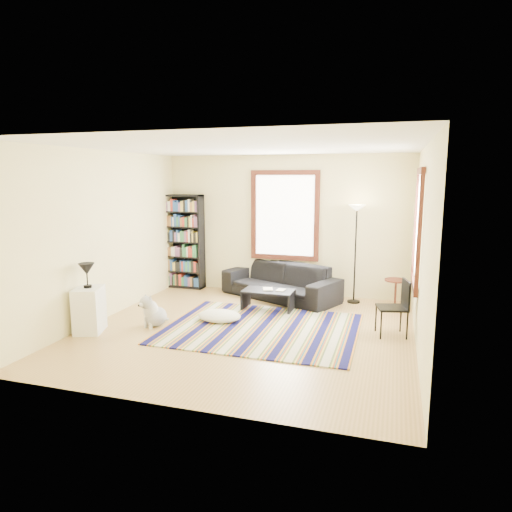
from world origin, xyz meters
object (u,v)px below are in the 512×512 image
(sofa, at_px, (280,281))
(white_cabinet, at_px, (89,310))
(side_table, at_px, (395,294))
(folding_chair, at_px, (392,308))
(floor_lamp, at_px, (355,254))
(floor_cushion, at_px, (220,316))
(bookshelf, at_px, (183,242))
(coffee_table, at_px, (268,300))
(dog, at_px, (156,310))

(sofa, bearing_deg, white_cabinet, -106.19)
(side_table, distance_m, folding_chair, 1.53)
(floor_lamp, bearing_deg, floor_cushion, -137.86)
(sofa, xyz_separation_m, floor_cushion, (-0.60, -1.73, -0.25))
(folding_chair, bearing_deg, white_cabinet, -179.30)
(folding_chair, relative_size, white_cabinet, 1.23)
(folding_chair, bearing_deg, bookshelf, 142.32)
(coffee_table, xyz_separation_m, white_cabinet, (-2.31, -1.96, 0.17))
(bookshelf, relative_size, floor_cushion, 2.75)
(folding_chair, bearing_deg, floor_cushion, 168.23)
(side_table, height_order, folding_chair, folding_chair)
(floor_lamp, bearing_deg, white_cabinet, -142.22)
(dog, bearing_deg, white_cabinet, -125.10)
(side_table, bearing_deg, floor_lamp, 166.19)
(floor_cushion, distance_m, folding_chair, 2.75)
(coffee_table, height_order, side_table, side_table)
(bookshelf, height_order, folding_chair, bookshelf)
(floor_lamp, xyz_separation_m, folding_chair, (0.70, -1.71, -0.50))
(folding_chair, relative_size, dog, 1.64)
(side_table, bearing_deg, white_cabinet, -148.87)
(floor_lamp, xyz_separation_m, dog, (-2.91, -2.36, -0.67))
(white_cabinet, bearing_deg, coffee_table, 21.83)
(sofa, xyz_separation_m, coffee_table, (-0.01, -0.84, -0.16))
(side_table, bearing_deg, sofa, 177.75)
(sofa, xyz_separation_m, white_cabinet, (-2.32, -2.80, 0.01))
(coffee_table, distance_m, floor_lamp, 1.87)
(sofa, distance_m, white_cabinet, 3.64)
(coffee_table, distance_m, dog, 2.05)
(floor_cushion, distance_m, side_table, 3.23)
(side_table, bearing_deg, floor_cushion, -149.37)
(floor_cushion, height_order, white_cabinet, white_cabinet)
(dog, bearing_deg, coffee_table, 65.39)
(coffee_table, xyz_separation_m, dog, (-1.48, -1.42, 0.08))
(bookshelf, bearing_deg, side_table, -4.62)
(bookshelf, bearing_deg, floor_lamp, -2.67)
(coffee_table, bearing_deg, side_table, 19.04)
(coffee_table, height_order, white_cabinet, white_cabinet)
(sofa, xyz_separation_m, floor_lamp, (1.42, 0.10, 0.59))
(folding_chair, height_order, white_cabinet, folding_chair)
(side_table, relative_size, folding_chair, 0.63)
(white_cabinet, distance_m, dog, 1.00)
(side_table, bearing_deg, bookshelf, 175.38)
(coffee_table, distance_m, side_table, 2.31)
(sofa, height_order, white_cabinet, white_cabinet)
(bookshelf, xyz_separation_m, floor_lamp, (3.64, -0.17, -0.07))
(sofa, distance_m, bookshelf, 2.33)
(folding_chair, xyz_separation_m, white_cabinet, (-4.45, -1.19, -0.08))
(folding_chair, height_order, dog, folding_chair)
(side_table, bearing_deg, dog, -149.37)
(side_table, bearing_deg, folding_chair, -91.88)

